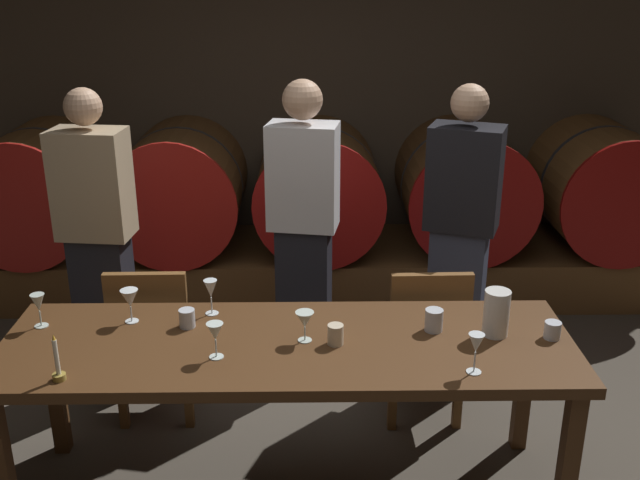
% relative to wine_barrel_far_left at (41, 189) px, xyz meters
% --- Properties ---
extents(back_wall, '(6.47, 0.24, 2.67)m').
position_rel_wine_barrel_far_left_xyz_m(back_wall, '(1.98, 0.55, 0.55)').
color(back_wall, '#473A2D').
rests_on(back_wall, ground).
extents(barrel_shelf, '(5.83, 0.90, 0.36)m').
position_rel_wine_barrel_far_left_xyz_m(barrel_shelf, '(1.98, -0.00, -0.61)').
color(barrel_shelf, brown).
rests_on(barrel_shelf, ground).
extents(wine_barrel_far_left, '(0.88, 0.95, 0.88)m').
position_rel_wine_barrel_far_left_xyz_m(wine_barrel_far_left, '(0.00, 0.00, 0.00)').
color(wine_barrel_far_left, brown).
rests_on(wine_barrel_far_left, barrel_shelf).
extents(wine_barrel_left, '(0.88, 0.95, 0.88)m').
position_rel_wine_barrel_far_left_xyz_m(wine_barrel_left, '(0.98, 0.00, 0.00)').
color(wine_barrel_left, brown).
rests_on(wine_barrel_left, barrel_shelf).
extents(wine_barrel_center, '(0.88, 0.95, 0.88)m').
position_rel_wine_barrel_far_left_xyz_m(wine_barrel_center, '(1.95, 0.00, 0.00)').
color(wine_barrel_center, brown).
rests_on(wine_barrel_center, barrel_shelf).
extents(wine_barrel_right, '(0.88, 0.95, 0.88)m').
position_rel_wine_barrel_far_left_xyz_m(wine_barrel_right, '(2.96, 0.00, 0.00)').
color(wine_barrel_right, '#513319').
rests_on(wine_barrel_right, barrel_shelf).
extents(wine_barrel_far_right, '(0.88, 0.95, 0.88)m').
position_rel_wine_barrel_far_left_xyz_m(wine_barrel_far_right, '(3.95, 0.00, 0.00)').
color(wine_barrel_far_right, brown).
rests_on(wine_barrel_far_right, barrel_shelf).
extents(dining_table, '(2.44, 0.77, 0.78)m').
position_rel_wine_barrel_far_left_xyz_m(dining_table, '(1.79, -2.22, -0.09)').
color(dining_table, '#4C2D16').
rests_on(dining_table, ground).
extents(chair_left, '(0.41, 0.41, 0.88)m').
position_rel_wine_barrel_far_left_xyz_m(chair_left, '(1.08, -1.61, -0.30)').
color(chair_left, brown).
rests_on(chair_left, ground).
extents(chair_right, '(0.41, 0.41, 0.88)m').
position_rel_wine_barrel_far_left_xyz_m(chair_right, '(2.48, -1.64, -0.30)').
color(chair_right, brown).
rests_on(chair_right, ground).
extents(guest_left, '(0.40, 0.28, 1.70)m').
position_rel_wine_barrel_far_left_xyz_m(guest_left, '(0.74, -1.26, 0.08)').
color(guest_left, black).
rests_on(guest_left, ground).
extents(guest_center, '(0.42, 0.30, 1.71)m').
position_rel_wine_barrel_far_left_xyz_m(guest_center, '(1.85, -1.07, 0.09)').
color(guest_center, black).
rests_on(guest_center, ground).
extents(guest_right, '(0.44, 0.36, 1.71)m').
position_rel_wine_barrel_far_left_xyz_m(guest_right, '(2.71, -1.22, 0.08)').
color(guest_right, '#33384C').
rests_on(guest_right, ground).
extents(candle_center, '(0.05, 0.05, 0.20)m').
position_rel_wine_barrel_far_left_xyz_m(candle_center, '(0.92, -2.51, 0.05)').
color(candle_center, olive).
rests_on(candle_center, dining_table).
extents(pitcher, '(0.11, 0.11, 0.21)m').
position_rel_wine_barrel_far_left_xyz_m(pitcher, '(2.68, -2.17, 0.09)').
color(pitcher, white).
rests_on(pitcher, dining_table).
extents(wine_glass_far_left, '(0.06, 0.06, 0.15)m').
position_rel_wine_barrel_far_left_xyz_m(wine_glass_far_left, '(0.70, -2.06, 0.10)').
color(wine_glass_far_left, silver).
rests_on(wine_glass_far_left, dining_table).
extents(wine_glass_left, '(0.08, 0.08, 0.16)m').
position_rel_wine_barrel_far_left_xyz_m(wine_glass_left, '(1.09, -2.02, 0.10)').
color(wine_glass_left, white).
rests_on(wine_glass_left, dining_table).
extents(wine_glass_center_left, '(0.06, 0.06, 0.17)m').
position_rel_wine_barrel_far_left_xyz_m(wine_glass_center_left, '(1.44, -1.95, 0.11)').
color(wine_glass_center_left, white).
rests_on(wine_glass_center_left, dining_table).
extents(wine_glass_center_right, '(0.07, 0.07, 0.15)m').
position_rel_wine_barrel_far_left_xyz_m(wine_glass_center_right, '(1.50, -2.35, 0.10)').
color(wine_glass_center_right, silver).
rests_on(wine_glass_center_right, dining_table).
extents(wine_glass_right, '(0.08, 0.08, 0.13)m').
position_rel_wine_barrel_far_left_xyz_m(wine_glass_right, '(1.86, -2.21, 0.09)').
color(wine_glass_right, silver).
rests_on(wine_glass_right, dining_table).
extents(wine_glass_far_right, '(0.06, 0.06, 0.17)m').
position_rel_wine_barrel_far_left_xyz_m(wine_glass_far_right, '(2.53, -2.48, 0.11)').
color(wine_glass_far_right, white).
rests_on(wine_glass_far_right, dining_table).
extents(cup_far_left, '(0.07, 0.07, 0.08)m').
position_rel_wine_barrel_far_left_xyz_m(cup_far_left, '(1.34, -2.08, 0.03)').
color(cup_far_left, silver).
rests_on(cup_far_left, dining_table).
extents(cup_center_left, '(0.07, 0.07, 0.09)m').
position_rel_wine_barrel_far_left_xyz_m(cup_center_left, '(1.99, -2.24, 0.04)').
color(cup_center_left, beige).
rests_on(cup_center_left, dining_table).
extents(cup_center_right, '(0.08, 0.08, 0.10)m').
position_rel_wine_barrel_far_left_xyz_m(cup_center_right, '(2.42, -2.13, 0.04)').
color(cup_center_right, silver).
rests_on(cup_center_right, dining_table).
extents(cup_far_right, '(0.07, 0.07, 0.08)m').
position_rel_wine_barrel_far_left_xyz_m(cup_far_right, '(2.92, -2.21, 0.03)').
color(cup_far_right, silver).
rests_on(cup_far_right, dining_table).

